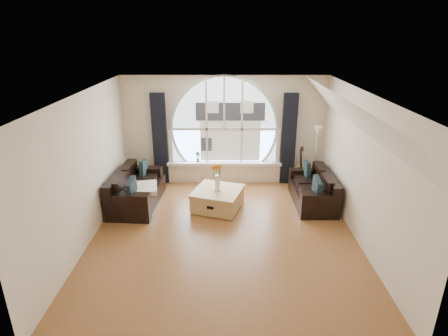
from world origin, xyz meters
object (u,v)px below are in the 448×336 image
vase_flowers (217,173)px  guitar (300,165)px  sofa_right (313,187)px  coffee_chest (218,198)px  floor_lamp (315,159)px  potted_plant (198,157)px  sofa_left (137,188)px

vase_flowers → guitar: 2.44m
sofa_right → coffee_chest: (-2.14, -0.27, -0.16)m
coffee_chest → guitar: (2.03, 1.31, 0.29)m
sofa_right → coffee_chest: bearing=-173.2°
floor_lamp → potted_plant: size_ratio=5.67×
sofa_left → sofa_right: sofa_left is taller
sofa_left → floor_lamp: (4.14, 0.84, 0.40)m
coffee_chest → vase_flowers: 0.59m
coffee_chest → potted_plant: 1.65m
sofa_right → floor_lamp: floor_lamp is taller
sofa_left → floor_lamp: bearing=15.4°
sofa_right → floor_lamp: bearing=75.9°
guitar → potted_plant: (-2.57, 0.19, 0.16)m
sofa_right → floor_lamp: 0.89m
vase_flowers → guitar: vase_flowers is taller
sofa_left → floor_lamp: size_ratio=1.11×
sofa_right → potted_plant: potted_plant is taller
floor_lamp → vase_flowers: bearing=-155.9°
coffee_chest → guitar: bearing=50.8°
sofa_right → guitar: (-0.10, 1.04, 0.13)m
sofa_right → guitar: 1.05m
vase_flowers → potted_plant: vase_flowers is taller
vase_flowers → potted_plant: size_ratio=2.48×
sofa_right → coffee_chest: size_ratio=1.65×
floor_lamp → potted_plant: (-2.86, 0.46, -0.11)m
coffee_chest → floor_lamp: 2.61m
coffee_chest → floor_lamp: (2.33, 1.04, 0.56)m
coffee_chest → potted_plant: bearing=127.7°
sofa_left → vase_flowers: vase_flowers is taller
sofa_right → vase_flowers: vase_flowers is taller
guitar → potted_plant: bearing=165.0°
sofa_left → coffee_chest: (1.81, -0.20, -0.16)m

